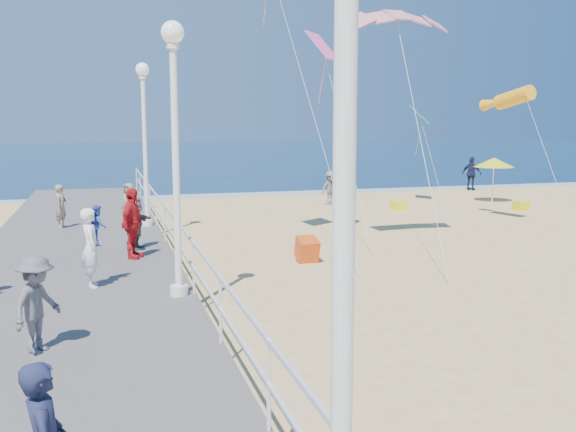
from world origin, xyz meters
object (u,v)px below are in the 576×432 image
object	(u,v)px
beach_walker_a	(331,188)
beach_umbrella	(494,162)
lamp_post_near	(345,151)
toddler_held	(98,225)
spectator_6	(61,206)
box_kite	(307,252)
beach_chair_left	(398,205)
beach_walker_c	(129,202)
beach_chair_right	(521,206)
spectator_3	(132,223)
spectator_2	(37,304)
woman_holding_toddler	(91,248)
lamp_post_far	(144,127)
spectator_5	(136,223)
beach_walker_b	(472,174)
lamp_post_mid	(175,131)

from	to	relation	value
beach_walker_a	beach_umbrella	size ratio (longest dim) A/B	0.74
lamp_post_near	toddler_held	world-z (taller)	lamp_post_near
lamp_post_near	spectator_6	world-z (taller)	lamp_post_near
lamp_post_near	beach_walker_a	xyz separation A→B (m)	(8.80, 24.37, -2.87)
box_kite	beach_chair_left	world-z (taller)	box_kite
toddler_held	beach_walker_c	bearing A→B (deg)	-10.13
toddler_held	beach_walker_c	distance (m)	11.59
beach_walker_c	beach_chair_right	size ratio (longest dim) A/B	2.71
spectator_3	beach_umbrella	bearing A→B (deg)	-33.50
spectator_2	toddler_held	bearing A→B (deg)	19.89
box_kite	woman_holding_toddler	bearing A→B (deg)	-154.55
lamp_post_far	spectator_3	size ratio (longest dim) A/B	2.96
lamp_post_far	beach_chair_right	bearing A→B (deg)	7.71
woman_holding_toddler	box_kite	size ratio (longest dim) A/B	2.78
spectator_2	beach_walker_c	world-z (taller)	spectator_2
lamp_post_near	beach_chair_left	xyz separation A→B (m)	(11.03, 21.81, -3.46)
toddler_held	beach_chair_right	world-z (taller)	toddler_held
lamp_post_near	lamp_post_far	bearing A→B (deg)	90.00
spectator_5	spectator_2	bearing A→B (deg)	-168.28
beach_walker_b	beach_chair_left	distance (m)	9.86
spectator_6	beach_chair_right	size ratio (longest dim) A/B	2.58
spectator_2	beach_walker_b	distance (m)	30.19
spectator_3	woman_holding_toddler	bearing A→B (deg)	-173.78
lamp_post_mid	beach_umbrella	distance (m)	21.86
spectator_2	beach_walker_c	xyz separation A→B (m)	(1.99, 15.43, -0.39)
lamp_post_mid	woman_holding_toddler	xyz separation A→B (m)	(-1.67, 1.17, -2.43)
box_kite	beach_walker_c	bearing A→B (deg)	115.61
beach_walker_b	box_kite	xyz separation A→B (m)	(-14.64, -15.21, -0.64)
spectator_6	beach_chair_right	xyz separation A→B (m)	(18.80, 1.85, -0.91)
beach_umbrella	beach_walker_c	bearing A→B (deg)	-175.69
beach_umbrella	spectator_2	bearing A→B (deg)	-138.68
lamp_post_near	lamp_post_far	world-z (taller)	same
spectator_5	box_kite	distance (m)	4.73
beach_walker_b	spectator_3	bearing A→B (deg)	91.95
lamp_post_far	spectator_6	xyz separation A→B (m)	(-2.70, 0.33, -2.55)
spectator_2	box_kite	world-z (taller)	spectator_2
beach_walker_c	beach_chair_left	size ratio (longest dim) A/B	2.71
spectator_5	beach_umbrella	xyz separation A→B (m)	(17.18, 9.02, 0.80)
lamp_post_mid	beach_walker_c	world-z (taller)	lamp_post_mid
toddler_held	beach_walker_a	bearing A→B (deg)	-40.93
spectator_3	spectator_6	distance (m)	5.83
toddler_held	beach_walker_b	world-z (taller)	toddler_held
spectator_3	beach_umbrella	xyz separation A→B (m)	(17.33, 10.25, 0.61)
beach_walker_a	beach_walker_b	size ratio (longest dim) A/B	0.85
toddler_held	lamp_post_mid	bearing A→B (deg)	-135.61
beach_chair_right	box_kite	bearing A→B (deg)	-149.03
lamp_post_near	woman_holding_toddler	distance (m)	10.59
toddler_held	beach_chair_right	size ratio (longest dim) A/B	1.56
lamp_post_far	lamp_post_near	bearing A→B (deg)	-90.00
beach_walker_c	beach_chair_right	xyz separation A→B (m)	(16.51, -1.64, -0.55)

